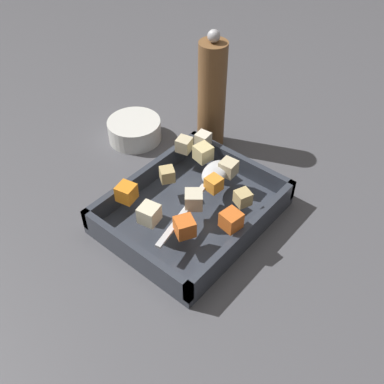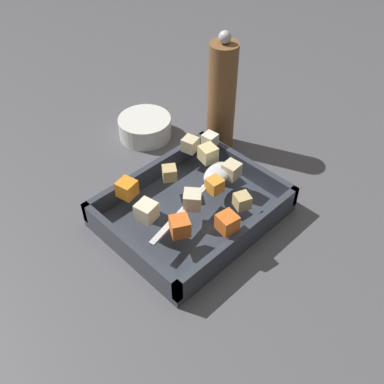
{
  "view_description": "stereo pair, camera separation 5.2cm",
  "coord_description": "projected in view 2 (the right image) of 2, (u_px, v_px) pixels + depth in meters",
  "views": [
    {
      "loc": [
        -0.43,
        -0.35,
        0.61
      ],
      "look_at": [
        0.01,
        0.02,
        0.06
      ],
      "focal_mm": 42.71,
      "sensor_mm": 36.0,
      "label": 1
    },
    {
      "loc": [
        -0.4,
        -0.39,
        0.61
      ],
      "look_at": [
        0.01,
        0.02,
        0.06
      ],
      "focal_mm": 42.71,
      "sensor_mm": 36.0,
      "label": 2
    }
  ],
  "objects": [
    {
      "name": "pepper_mill",
      "position": [
        222.0,
        97.0,
        0.91
      ],
      "size": [
        0.06,
        0.06,
        0.26
      ],
      "color": "brown",
      "rests_on": "ground_plane"
    },
    {
      "name": "parsnip_chunk_corner_ne",
      "position": [
        190.0,
        198.0,
        0.77
      ],
      "size": [
        0.04,
        0.04,
        0.03
      ],
      "primitive_type": "cube",
      "rotation": [
        0.0,
        0.0,
        2.27
      ],
      "color": "beige",
      "rests_on": "baking_dish"
    },
    {
      "name": "potato_chunk_corner_se",
      "position": [
        231.0,
        170.0,
        0.83
      ],
      "size": [
        0.03,
        0.03,
        0.03
      ],
      "primitive_type": "cube",
      "rotation": [
        0.0,
        0.0,
        0.07
      ],
      "color": "beige",
      "rests_on": "baking_dish"
    },
    {
      "name": "carrot_chunk_corner_nw",
      "position": [
        127.0,
        188.0,
        0.79
      ],
      "size": [
        0.04,
        0.04,
        0.03
      ],
      "primitive_type": "cube",
      "rotation": [
        0.0,
        0.0,
        1.78
      ],
      "color": "orange",
      "rests_on": "baking_dish"
    },
    {
      "name": "potato_chunk_near_spoon",
      "position": [
        146.0,
        211.0,
        0.75
      ],
      "size": [
        0.04,
        0.04,
        0.03
      ],
      "primitive_type": "cube",
      "rotation": [
        0.0,
        0.0,
        1.76
      ],
      "color": "beige",
      "rests_on": "baking_dish"
    },
    {
      "name": "potato_chunk_far_left",
      "position": [
        208.0,
        153.0,
        0.86
      ],
      "size": [
        0.04,
        0.04,
        0.03
      ],
      "primitive_type": "cube",
      "rotation": [
        0.0,
        0.0,
        6.08
      ],
      "color": "#E0CC89",
      "rests_on": "baking_dish"
    },
    {
      "name": "small_prep_bowl",
      "position": [
        145.0,
        127.0,
        1.0
      ],
      "size": [
        0.12,
        0.12,
        0.05
      ],
      "primitive_type": "cylinder",
      "color": "silver",
      "rests_on": "ground_plane"
    },
    {
      "name": "potato_chunk_far_right",
      "position": [
        242.0,
        201.0,
        0.77
      ],
      "size": [
        0.03,
        0.03,
        0.03
      ],
      "primitive_type": "cube",
      "rotation": [
        0.0,
        0.0,
        2.76
      ],
      "color": "tan",
      "rests_on": "baking_dish"
    },
    {
      "name": "parsnip_chunk_heap_side",
      "position": [
        210.0,
        140.0,
        0.9
      ],
      "size": [
        0.03,
        0.03,
        0.03
      ],
      "primitive_type": "cube",
      "rotation": [
        0.0,
        0.0,
        0.1
      ],
      "color": "silver",
      "rests_on": "baking_dish"
    },
    {
      "name": "carrot_chunk_rim_edge",
      "position": [
        216.0,
        186.0,
        0.8
      ],
      "size": [
        0.03,
        0.03,
        0.03
      ],
      "primitive_type": "cube",
      "rotation": [
        0.0,
        0.0,
        4.6
      ],
      "color": "orange",
      "rests_on": "baking_dish"
    },
    {
      "name": "carrot_chunk_center",
      "position": [
        180.0,
        226.0,
        0.73
      ],
      "size": [
        0.04,
        0.04,
        0.03
      ],
      "primitive_type": "cube",
      "rotation": [
        0.0,
        0.0,
        1.07
      ],
      "color": "orange",
      "rests_on": "baking_dish"
    },
    {
      "name": "baking_dish",
      "position": [
        192.0,
        211.0,
        0.83
      ],
      "size": [
        0.3,
        0.24,
        0.05
      ],
      "color": "#333842",
      "rests_on": "ground_plane"
    },
    {
      "name": "potato_chunk_mid_left",
      "position": [
        169.0,
        173.0,
        0.83
      ],
      "size": [
        0.03,
        0.03,
        0.02
      ],
      "primitive_type": "cube",
      "rotation": [
        0.0,
        0.0,
        5.68
      ],
      "color": "tan",
      "rests_on": "baking_dish"
    },
    {
      "name": "ground_plane",
      "position": [
        197.0,
        224.0,
        0.83
      ],
      "size": [
        4.0,
        4.0,
        0.0
      ],
      "primitive_type": "plane",
      "color": "#4C4C51"
    },
    {
      "name": "potato_chunk_mid_right",
      "position": [
        190.0,
        144.0,
        0.88
      ],
      "size": [
        0.03,
        0.03,
        0.03
      ],
      "primitive_type": "cube",
      "rotation": [
        0.0,
        0.0,
        0.24
      ],
      "color": "beige",
      "rests_on": "baking_dish"
    },
    {
      "name": "carrot_chunk_near_right",
      "position": [
        227.0,
        223.0,
        0.73
      ],
      "size": [
        0.03,
        0.03,
        0.03
      ],
      "primitive_type": "cube",
      "rotation": [
        0.0,
        0.0,
        4.55
      ],
      "color": "orange",
      "rests_on": "baking_dish"
    },
    {
      "name": "serving_spoon",
      "position": [
        214.0,
        178.0,
        0.82
      ],
      "size": [
        0.23,
        0.07,
        0.02
      ],
      "rotation": [
        0.0,
        0.0,
        3.35
      ],
      "color": "silver",
      "rests_on": "baking_dish"
    }
  ]
}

